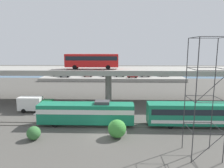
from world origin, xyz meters
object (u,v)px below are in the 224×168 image
at_px(parked_car_5, 107,75).
at_px(parked_car_0, 120,75).
at_px(scaffolding_tower, 206,95).
at_px(parked_car_6, 145,75).
at_px(parked_car_4, 88,75).
at_px(service_truck_west, 35,104).
at_px(transit_bus_on_overpass, 92,60).
at_px(parked_car_7, 133,76).
at_px(parked_car_3, 165,75).
at_px(parked_car_1, 58,74).
at_px(train_locomotive, 81,112).
at_px(parked_car_2, 65,75).
at_px(train_coach_lead, 210,114).

bearing_deg(parked_car_5, parked_car_0, 174.95).
xyz_separation_m(scaffolding_tower, parked_car_0, (-9.43, 60.51, -5.31)).
bearing_deg(parked_car_6, scaffolding_tower, 89.19).
relative_size(scaffolding_tower, parked_car_4, 3.49).
bearing_deg(scaffolding_tower, service_truck_west, 147.99).
distance_m(transit_bus_on_overpass, parked_car_7, 36.87).
distance_m(parked_car_3, parked_car_5, 23.75).
distance_m(parked_car_1, parked_car_4, 12.78).
distance_m(parked_car_0, parked_car_4, 13.04).
height_order(train_locomotive, transit_bus_on_overpass, transit_bus_on_overpass).
xyz_separation_m(parked_car_3, parked_car_5, (-23.72, -1.28, 0.00)).
relative_size(parked_car_4, parked_car_6, 0.94).
xyz_separation_m(parked_car_2, parked_car_3, (40.49, 3.62, -0.00)).
bearing_deg(parked_car_0, transit_bus_on_overpass, 79.81).
height_order(train_coach_lead, parked_car_0, train_coach_lead).
distance_m(service_truck_west, parked_car_5, 45.79).
distance_m(transit_bus_on_overpass, service_truck_west, 15.44).
height_order(train_coach_lead, parked_car_2, train_coach_lead).
bearing_deg(parked_car_2, parked_car_5, 7.95).
relative_size(train_locomotive, train_coach_lead, 0.83).
bearing_deg(parked_car_1, train_coach_lead, 127.78).
distance_m(train_coach_lead, parked_car_1, 65.58).
height_order(train_coach_lead, parked_car_7, train_coach_lead).
height_order(service_truck_west, parked_car_6, service_truck_west).
height_order(scaffolding_tower, parked_car_1, scaffolding_tower).
height_order(transit_bus_on_overpass, scaffolding_tower, scaffolding_tower).
bearing_deg(scaffolding_tower, parked_car_4, 110.49).
xyz_separation_m(service_truck_west, parked_car_7, (22.47, 40.95, 0.45)).
xyz_separation_m(train_locomotive, transit_bus_on_overpass, (0.12, 14.01, 7.94)).
distance_m(train_coach_lead, parked_car_0, 52.82).
xyz_separation_m(train_coach_lead, transit_bus_on_overpass, (-21.06, 14.01, 7.96)).
xyz_separation_m(train_locomotive, parked_car_5, (1.40, 51.28, -0.10)).
xyz_separation_m(train_locomotive, parked_car_2, (-15.37, 48.94, -0.10)).
distance_m(train_locomotive, parked_car_1, 55.20).
xyz_separation_m(transit_bus_on_overpass, parked_car_5, (1.28, 37.27, -8.04)).
xyz_separation_m(parked_car_2, parked_car_7, (27.05, -0.85, -0.00)).
height_order(train_locomotive, parked_car_6, train_locomotive).
relative_size(train_locomotive, parked_car_0, 3.92).
bearing_deg(parked_car_0, scaffolding_tower, 98.85).
bearing_deg(parked_car_6, train_coach_lead, 94.67).
xyz_separation_m(parked_car_0, parked_car_6, (10.28, 0.10, -0.00)).
bearing_deg(parked_car_4, train_coach_lead, -61.41).
bearing_deg(train_locomotive, parked_car_0, -97.56).
bearing_deg(parked_car_2, parked_car_4, 9.18).
height_order(parked_car_1, parked_car_2, same).
bearing_deg(parked_car_7, scaffolding_tower, 94.44).
relative_size(scaffolding_tower, parked_car_3, 3.36).
xyz_separation_m(scaffolding_tower, parked_car_7, (-4.49, 57.80, -5.32)).
relative_size(train_coach_lead, parked_car_4, 5.10).
relative_size(service_truck_west, parked_car_3, 1.64).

